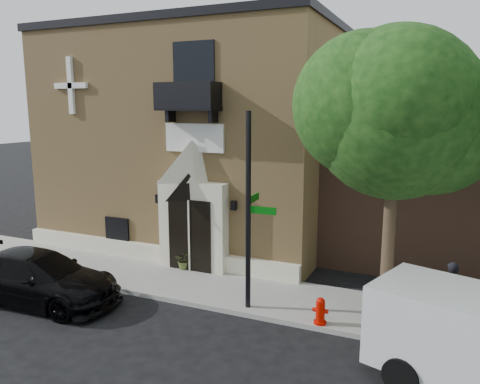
% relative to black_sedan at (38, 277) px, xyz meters
% --- Properties ---
extents(ground, '(120.00, 120.00, 0.00)m').
position_rel_black_sedan_xyz_m(ground, '(4.10, 1.55, -0.79)').
color(ground, black).
rests_on(ground, ground).
extents(sidewalk, '(42.00, 3.00, 0.15)m').
position_rel_black_sedan_xyz_m(sidewalk, '(5.10, 3.05, -0.71)').
color(sidewalk, gray).
rests_on(sidewalk, ground).
extents(church, '(12.20, 11.01, 9.30)m').
position_rel_black_sedan_xyz_m(church, '(1.11, 9.50, 3.85)').
color(church, tan).
rests_on(church, ground).
extents(street_tree_left, '(4.97, 4.38, 7.77)m').
position_rel_black_sedan_xyz_m(street_tree_left, '(10.12, 1.89, 5.08)').
color(street_tree_left, '#38281C').
rests_on(street_tree_left, sidewalk).
extents(black_sedan, '(5.53, 2.50, 1.57)m').
position_rel_black_sedan_xyz_m(black_sedan, '(0.00, 0.00, 0.00)').
color(black_sedan, black).
rests_on(black_sedan, ground).
extents(street_sign, '(0.91, 0.91, 5.73)m').
position_rel_black_sedan_xyz_m(street_sign, '(6.25, 1.99, 2.25)').
color(street_sign, black).
rests_on(street_sign, sidewalk).
extents(fire_hydrant, '(0.43, 0.34, 0.75)m').
position_rel_black_sedan_xyz_m(fire_hydrant, '(8.46, 1.75, -0.27)').
color(fire_hydrant, '#BD0A00').
rests_on(fire_hydrant, sidewalk).
extents(dumpster, '(1.98, 1.37, 1.18)m').
position_rel_black_sedan_xyz_m(dumpster, '(11.25, 2.22, -0.04)').
color(dumpster, '#0E3417').
rests_on(dumpster, sidewalk).
extents(planter, '(0.68, 0.62, 0.66)m').
position_rel_black_sedan_xyz_m(planter, '(2.84, 4.02, -0.31)').
color(planter, '#54652D').
rests_on(planter, sidewalk).
extents(pedestrian_near, '(0.64, 0.43, 1.71)m').
position_rel_black_sedan_xyz_m(pedestrian_near, '(11.67, 3.33, 0.22)').
color(pedestrian_near, black).
rests_on(pedestrian_near, sidewalk).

